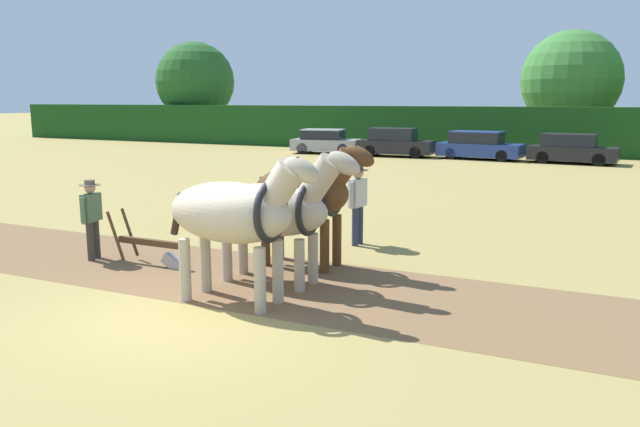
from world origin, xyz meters
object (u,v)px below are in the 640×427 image
Objects in this scene: tree_left at (571,80)px; parked_car_far_left at (325,142)px; tree_far_left at (195,82)px; draft_horse_trail_left at (306,193)px; farmer_beside_team at (358,198)px; parked_car_center_left at (479,146)px; parked_car_center at (572,149)px; farmer_at_plow at (92,214)px; draft_horse_lead_right at (275,209)px; plow at (155,249)px; parked_car_left at (395,143)px; draft_horse_lead_left at (235,213)px.

parked_car_far_left is at bearing -143.72° from tree_left.
draft_horse_trail_left is (25.18, -30.36, -3.09)m from tree_far_left.
tree_left is 4.22× the size of farmer_beside_team.
parked_car_center_left reaches higher than parked_car_center.
draft_horse_trail_left is 4.34m from farmer_at_plow.
tree_far_left is at bearing 128.01° from draft_horse_lead_right.
farmer_at_plow is at bearing -174.75° from plow.
parked_car_center_left is at bearing -177.84° from parked_car_center.
parked_car_left reaches higher than parked_car_center_left.
draft_horse_lead_right is 26.58m from parked_car_far_left.
tree_far_left is 25.01m from parked_car_center_left.
draft_horse_lead_right reaches higher than parked_car_center_left.
draft_horse_trail_left reaches higher than parked_car_center_left.
draft_horse_trail_left reaches higher than farmer_beside_team.
draft_horse_lead_left reaches higher than parked_car_left.
farmer_beside_team reaches higher than parked_car_far_left.
draft_horse_lead_right is 0.65× the size of parked_car_center_left.
draft_horse_lead_left is 1.06× the size of draft_horse_trail_left.
tree_left is at bearing 73.05° from parked_car_center_left.
parked_car_left is at bearing -11.75° from parked_car_far_left.
plow is at bearing -98.15° from tree_left.
parked_car_center is at bearing -84.19° from tree_left.
draft_horse_trail_left is at bearing -93.85° from tree_left.
farmer_at_plow is 25.40m from parked_car_far_left.
farmer_at_plow is at bearing -134.61° from farmer_beside_team.
parked_car_left is at bearing 97.51° from plow.
draft_horse_lead_left is 2.45m from draft_horse_trail_left.
tree_left is at bearing 85.87° from draft_horse_lead_left.
farmer_at_plow is at bearing -100.48° from tree_left.
farmer_beside_team reaches higher than parked_car_center.
draft_horse_lead_left is at bearing -86.02° from farmer_beside_team.
farmer_at_plow is (-4.11, 1.05, -0.51)m from draft_horse_lead_left.
parked_car_left is at bearing 103.60° from draft_horse_lead_right.
draft_horse_lead_left is at bearing -93.54° from tree_left.
plow is 24.60m from parked_car_center_left.
draft_horse_lead_right is 25.03m from parked_car_left.
tree_left is at bearing 4.45° from tree_far_left.
parked_car_center_left is 4.63m from parked_car_center.
draft_horse_lead_right is at bearing -79.42° from parked_car_left.
tree_left is 32.69m from draft_horse_trail_left.
draft_horse_trail_left is at bearing -50.32° from tree_far_left.
tree_left reaches higher than farmer_at_plow.
tree_far_left is 38.18m from farmer_beside_team.
draft_horse_lead_left is at bearing -77.67° from parked_car_far_left.
draft_horse_lead_right is at bearing -86.83° from farmer_beside_team.
draft_horse_lead_right is at bearing -89.11° from draft_horse_trail_left.
draft_horse_lead_right is 0.69× the size of parked_car_left.
tree_far_left is 2.92× the size of draft_horse_trail_left.
tree_far_left is at bearing 143.92° from parked_car_far_left.
tree_far_left is at bearing 169.68° from parked_car_center.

